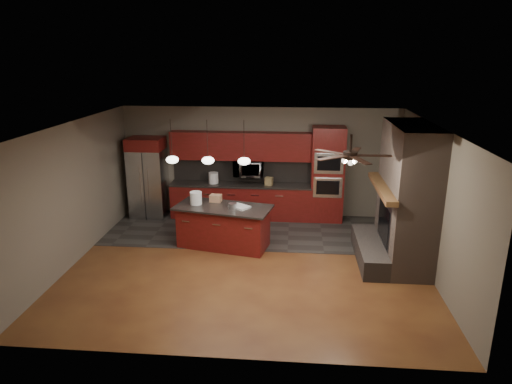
# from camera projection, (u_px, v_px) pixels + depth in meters

# --- Properties ---
(ground) EXTENTS (7.00, 7.00, 0.00)m
(ground) POSITION_uv_depth(u_px,v_px,m) (248.00, 264.00, 9.22)
(ground) COLOR brown
(ground) RESTS_ON ground
(ceiling) EXTENTS (7.00, 6.00, 0.02)m
(ceiling) POSITION_uv_depth(u_px,v_px,m) (248.00, 126.00, 8.40)
(ceiling) COLOR white
(ceiling) RESTS_ON back_wall
(back_wall) EXTENTS (7.00, 0.02, 2.80)m
(back_wall) POSITION_uv_depth(u_px,v_px,m) (260.00, 162.00, 11.67)
(back_wall) COLOR #665D51
(back_wall) RESTS_ON ground
(right_wall) EXTENTS (0.02, 6.00, 2.80)m
(right_wall) POSITION_uv_depth(u_px,v_px,m) (434.00, 203.00, 8.52)
(right_wall) COLOR #665D51
(right_wall) RESTS_ON ground
(left_wall) EXTENTS (0.02, 6.00, 2.80)m
(left_wall) POSITION_uv_depth(u_px,v_px,m) (74.00, 193.00, 9.10)
(left_wall) COLOR #665D51
(left_wall) RESTS_ON ground
(slate_tile_patch) EXTENTS (7.00, 2.40, 0.01)m
(slate_tile_patch) POSITION_uv_depth(u_px,v_px,m) (256.00, 230.00, 10.93)
(slate_tile_patch) COLOR #32302D
(slate_tile_patch) RESTS_ON ground
(fireplace_column) EXTENTS (1.30, 2.10, 2.80)m
(fireplace_column) POSITION_uv_depth(u_px,v_px,m) (403.00, 201.00, 8.97)
(fireplace_column) COLOR brown
(fireplace_column) RESTS_ON ground
(back_cabinetry) EXTENTS (3.59, 0.64, 2.20)m
(back_cabinetry) POSITION_uv_depth(u_px,v_px,m) (241.00, 184.00, 11.61)
(back_cabinetry) COLOR maroon
(back_cabinetry) RESTS_ON ground
(oven_tower) EXTENTS (0.80, 0.63, 2.38)m
(oven_tower) POSITION_uv_depth(u_px,v_px,m) (327.00, 175.00, 11.30)
(oven_tower) COLOR maroon
(oven_tower) RESTS_ON ground
(microwave) EXTENTS (0.73, 0.41, 0.50)m
(microwave) POSITION_uv_depth(u_px,v_px,m) (248.00, 168.00, 11.48)
(microwave) COLOR silver
(microwave) RESTS_ON back_cabinetry
(refrigerator) EXTENTS (0.88, 0.75, 2.06)m
(refrigerator) POSITION_uv_depth(u_px,v_px,m) (148.00, 178.00, 11.65)
(refrigerator) COLOR silver
(refrigerator) RESTS_ON ground
(kitchen_island) EXTENTS (2.20, 1.33, 0.92)m
(kitchen_island) POSITION_uv_depth(u_px,v_px,m) (223.00, 226.00, 9.93)
(kitchen_island) COLOR maroon
(kitchen_island) RESTS_ON ground
(white_bucket) EXTENTS (0.35, 0.35, 0.28)m
(white_bucket) POSITION_uv_depth(u_px,v_px,m) (196.00, 198.00, 9.91)
(white_bucket) COLOR white
(white_bucket) RESTS_ON kitchen_island
(paint_can) EXTENTS (0.25, 0.25, 0.12)m
(paint_can) POSITION_uv_depth(u_px,v_px,m) (233.00, 206.00, 9.65)
(paint_can) COLOR #AEAEB3
(paint_can) RESTS_ON kitchen_island
(paint_tray) EXTENTS (0.50, 0.47, 0.04)m
(paint_tray) POSITION_uv_depth(u_px,v_px,m) (240.00, 207.00, 9.72)
(paint_tray) COLOR silver
(paint_tray) RESTS_ON kitchen_island
(cardboard_box) EXTENTS (0.27, 0.21, 0.16)m
(cardboard_box) POSITION_uv_depth(u_px,v_px,m) (216.00, 198.00, 10.10)
(cardboard_box) COLOR tan
(cardboard_box) RESTS_ON kitchen_island
(counter_bucket) EXTENTS (0.27, 0.27, 0.28)m
(counter_bucket) POSITION_uv_depth(u_px,v_px,m) (213.00, 178.00, 11.58)
(counter_bucket) COLOR white
(counter_bucket) RESTS_ON back_cabinetry
(counter_box) EXTENTS (0.21, 0.18, 0.20)m
(counter_box) POSITION_uv_depth(u_px,v_px,m) (269.00, 181.00, 11.43)
(counter_box) COLOR olive
(counter_box) RESTS_ON back_cabinetry
(pendant_left) EXTENTS (0.26, 0.26, 0.92)m
(pendant_left) POSITION_uv_depth(u_px,v_px,m) (172.00, 160.00, 9.45)
(pendant_left) COLOR black
(pendant_left) RESTS_ON ceiling
(pendant_center) EXTENTS (0.26, 0.26, 0.92)m
(pendant_center) POSITION_uv_depth(u_px,v_px,m) (208.00, 160.00, 9.38)
(pendant_center) COLOR black
(pendant_center) RESTS_ON ceiling
(pendant_right) EXTENTS (0.26, 0.26, 0.92)m
(pendant_right) POSITION_uv_depth(u_px,v_px,m) (244.00, 161.00, 9.32)
(pendant_right) COLOR black
(pendant_right) RESTS_ON ceiling
(ceiling_fan) EXTENTS (1.27, 1.33, 0.41)m
(ceiling_fan) POSITION_uv_depth(u_px,v_px,m) (350.00, 155.00, 7.59)
(ceiling_fan) COLOR black
(ceiling_fan) RESTS_ON ceiling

